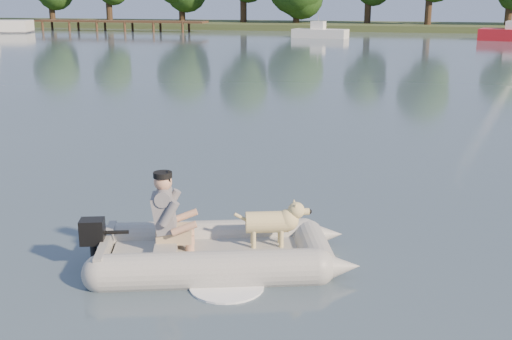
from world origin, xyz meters
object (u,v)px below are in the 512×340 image
(man, at_px, (166,210))
(dog, at_px, (267,226))
(dock, at_px, (119,26))
(motorboat, at_px, (320,27))
(dinghy, at_px, (219,223))

(man, relative_size, dog, 1.16)
(dock, height_order, dog, dock)
(dock, relative_size, motorboat, 3.82)
(man, relative_size, motorboat, 0.23)
(dog, bearing_deg, dinghy, -175.43)
(man, distance_m, motorboat, 47.24)
(dinghy, bearing_deg, motorboat, 78.71)
(dinghy, bearing_deg, man, 175.76)
(man, xyz_separation_m, motorboat, (-4.99, 46.98, 0.14))
(dock, height_order, man, man)
(man, xyz_separation_m, dog, (1.26, 0.42, -0.26))
(man, bearing_deg, dock, 98.09)
(dock, distance_m, motorboat, 21.63)
(dog, height_order, motorboat, motorboat)
(man, bearing_deg, motorboat, 77.88)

